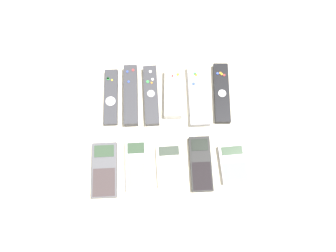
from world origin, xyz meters
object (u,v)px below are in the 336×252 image
object	(u,v)px
calculator_0	(105,170)
remote_5	(221,93)
remote_1	(131,95)
calculator_3	(201,164)
calculator_1	(136,165)
calculator_4	(233,164)
calculator_2	(169,165)
remote_3	(173,93)
remote_2	(151,95)
remote_0	(111,97)
remote_4	(198,96)

from	to	relation	value
calculator_0	remote_5	bearing A→B (deg)	31.70
remote_1	calculator_3	world-z (taller)	remote_1
calculator_1	calculator_4	bearing A→B (deg)	-1.92
calculator_2	remote_3	bearing A→B (deg)	82.60
remote_1	remote_3	xyz separation A→B (m)	(0.13, 0.00, 0.00)
remote_1	remote_2	xyz separation A→B (m)	(0.06, -0.00, -0.00)
calculator_1	remote_0	bearing A→B (deg)	108.94
remote_5	calculator_4	world-z (taller)	remote_5
remote_0	remote_3	size ratio (longest dim) A/B	1.14
remote_2	remote_4	bearing A→B (deg)	-3.91
calculator_1	calculator_2	world-z (taller)	calculator_1
calculator_0	calculator_3	xyz separation A→B (m)	(0.28, 0.01, -0.00)
remote_0	remote_3	world-z (taller)	remote_3
remote_3	calculator_0	bearing A→B (deg)	-129.44
remote_3	calculator_3	bearing A→B (deg)	-69.65
remote_2	calculator_0	xyz separation A→B (m)	(-0.14, -0.23, -0.00)
remote_0	remote_1	distance (m)	0.06
remote_4	calculator_2	world-z (taller)	remote_4
calculator_2	remote_0	bearing A→B (deg)	125.97
remote_3	calculator_1	bearing A→B (deg)	-115.08
calculator_1	calculator_2	distance (m)	0.09
remote_1	calculator_1	size ratio (longest dim) A/B	1.34
remote_3	remote_2	bearing A→B (deg)	-175.30
remote_5	calculator_2	world-z (taller)	remote_5
remote_3	calculator_3	xyz separation A→B (m)	(0.07, -0.22, -0.00)
remote_5	calculator_2	bearing A→B (deg)	-125.55
remote_0	calculator_4	xyz separation A→B (m)	(0.36, -0.22, 0.00)
remote_0	remote_1	bearing A→B (deg)	1.99
remote_4	calculator_1	xyz separation A→B (m)	(-0.19, -0.21, -0.00)
remote_3	calculator_1	world-z (taller)	remote_3
remote_1	calculator_0	bearing A→B (deg)	-108.94
remote_3	calculator_0	world-z (taller)	remote_3
remote_3	calculator_4	world-z (taller)	remote_3
remote_4	calculator_0	world-z (taller)	remote_4
remote_2	calculator_2	xyz separation A→B (m)	(0.05, -0.22, -0.00)
remote_5	calculator_0	size ratio (longest dim) A/B	1.23
remote_5	calculator_0	xyz separation A→B (m)	(-0.36, -0.23, -0.00)
calculator_3	remote_5	bearing A→B (deg)	69.79
calculator_0	calculator_4	xyz separation A→B (m)	(0.37, 0.00, 0.00)
calculator_0	calculator_2	distance (m)	0.18
remote_0	calculator_3	size ratio (longest dim) A/B	1.13
remote_1	calculator_1	world-z (taller)	remote_1
calculator_2	calculator_3	xyz separation A→B (m)	(0.09, 0.00, 0.00)
calculator_0	calculator_1	xyz separation A→B (m)	(0.09, 0.01, -0.00)
calculator_3	remote_0	bearing A→B (deg)	139.87
calculator_1	remote_5	bearing A→B (deg)	38.74
calculator_2	calculator_3	size ratio (longest dim) A/B	0.78
remote_3	calculator_2	distance (m)	0.22
remote_0	calculator_3	world-z (taller)	same
remote_2	remote_3	bearing A→B (deg)	0.54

